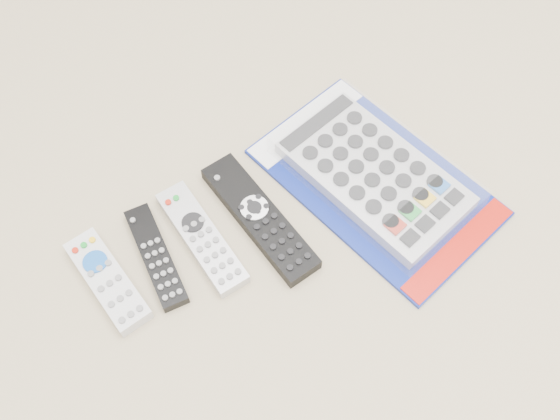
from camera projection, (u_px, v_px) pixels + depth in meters
remote_small_grey at (108, 281)px, 0.84m from camera, size 0.06×0.16×0.02m
remote_slim_black at (156, 257)px, 0.86m from camera, size 0.06×0.17×0.02m
remote_silver_dvd at (202, 238)px, 0.87m from camera, size 0.05×0.18×0.02m
remote_large_black at (260, 218)px, 0.89m from camera, size 0.06×0.22×0.02m
jumbo_remote_packaged at (375, 173)px, 0.92m from camera, size 0.27×0.38×0.05m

